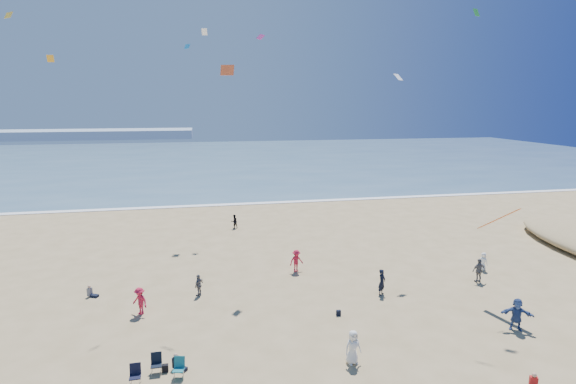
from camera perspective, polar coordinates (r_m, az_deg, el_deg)
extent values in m
cube|color=#476B84|center=(109.00, -9.92, 4.11)|extent=(220.00, 100.00, 0.06)
cube|color=white|center=(59.69, -8.77, -1.64)|extent=(220.00, 1.20, 0.08)
cube|color=#7A8EA8|center=(192.45, -28.77, 6.38)|extent=(110.00, 20.00, 3.20)
imported|color=slate|center=(32.41, -11.26, -11.51)|extent=(0.81, 0.96, 1.54)
imported|color=#304986|center=(30.51, 27.05, -13.66)|extent=(1.86, 1.33, 1.94)
imported|color=#BC1A38|center=(30.66, -18.30, -13.01)|extent=(1.30, 1.25, 1.77)
imported|color=#BC1A34|center=(36.01, 1.06, -8.72)|extent=(1.29, 0.95, 1.78)
imported|color=black|center=(32.55, 11.84, -11.14)|extent=(0.80, 0.78, 1.85)
imported|color=white|center=(24.54, 8.24, -18.92)|extent=(0.96, 0.71, 1.79)
imported|color=slate|center=(36.86, 23.09, -9.16)|extent=(1.08, 0.48, 1.82)
imported|color=black|center=(48.46, -6.84, -3.73)|extent=(0.90, 0.82, 1.50)
imported|color=white|center=(39.53, 23.54, -8.09)|extent=(0.70, 0.84, 1.48)
cube|color=black|center=(24.81, -15.33, -20.77)|extent=(0.30, 0.22, 0.38)
cube|color=black|center=(29.51, 6.43, -15.00)|extent=(0.28, 0.18, 0.34)
cube|color=#1B84D3|center=(41.81, -12.69, 17.59)|extent=(0.56, 0.66, 0.41)
cube|color=green|center=(37.76, 22.80, 20.28)|extent=(0.54, 0.42, 0.57)
cube|color=orange|center=(41.49, -27.94, 14.74)|extent=(0.52, 0.22, 0.55)
cube|color=yellow|center=(38.20, -31.96, 18.53)|extent=(0.77, 0.74, 0.43)
cube|color=white|center=(49.65, -10.57, 19.36)|extent=(0.62, 0.50, 0.64)
cube|color=#E2582A|center=(25.73, -7.72, 15.09)|extent=(0.79, 0.46, 0.58)
cube|color=#7E1D8B|center=(36.61, -3.50, 19.07)|extent=(0.76, 0.87, 0.33)
cube|color=white|center=(38.39, 13.83, 13.99)|extent=(0.78, 0.76, 0.52)
cube|color=#FF5F1A|center=(32.46, 25.16, -3.11)|extent=(0.35, 2.64, 1.87)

